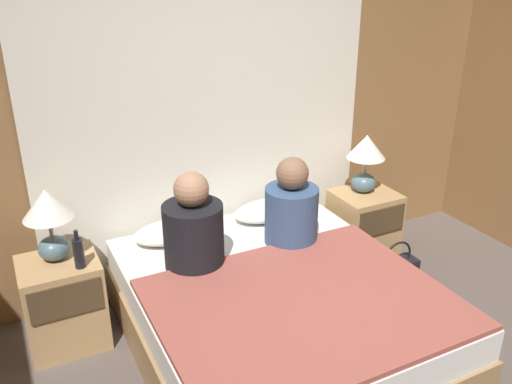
{
  "coord_description": "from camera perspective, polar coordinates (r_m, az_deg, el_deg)",
  "views": [
    {
      "loc": [
        -1.33,
        -1.49,
        2.24
      ],
      "look_at": [
        0.0,
        1.15,
        0.96
      ],
      "focal_mm": 38.0,
      "sensor_mm": 36.0,
      "label": 1
    }
  ],
  "objects": [
    {
      "name": "beer_bottle_on_left_stand",
      "position": [
        3.31,
        -18.16,
        -6.09
      ],
      "size": [
        0.06,
        0.06,
        0.24
      ],
      "color": "black",
      "rests_on": "nightstand_left"
    },
    {
      "name": "curtain_panel",
      "position": [
        3.79,
        -4.92,
        5.76
      ],
      "size": [
        2.62,
        0.02,
        2.19
      ],
      "color": "white",
      "rests_on": "ground_plane"
    },
    {
      "name": "person_left_in_bed",
      "position": [
        3.25,
        -6.62,
        -3.92
      ],
      "size": [
        0.36,
        0.36,
        0.61
      ],
      "color": "black",
      "rests_on": "bed"
    },
    {
      "name": "pillow_left",
      "position": [
        3.66,
        -8.35,
        -4.02
      ],
      "size": [
        0.58,
        0.32,
        0.12
      ],
      "color": "silver",
      "rests_on": "bed"
    },
    {
      "name": "lamp_right",
      "position": [
        4.16,
        11.48,
        3.77
      ],
      "size": [
        0.29,
        0.29,
        0.45
      ],
      "color": "slate",
      "rests_on": "nightstand_right"
    },
    {
      "name": "nightstand_right",
      "position": [
        4.35,
        11.24,
        -3.62
      ],
      "size": [
        0.46,
        0.42,
        0.58
      ],
      "color": "tan",
      "rests_on": "ground_plane"
    },
    {
      "name": "wall_back",
      "position": [
        3.8,
        -5.36,
        8.28
      ],
      "size": [
        4.87,
        0.06,
        2.5
      ],
      "color": "olive",
      "rests_on": "ground_plane"
    },
    {
      "name": "nightstand_left",
      "position": [
        3.59,
        -19.57,
        -10.93
      ],
      "size": [
        0.46,
        0.42,
        0.58
      ],
      "color": "tan",
      "rests_on": "ground_plane"
    },
    {
      "name": "person_right_in_bed",
      "position": [
        3.52,
        3.75,
        -1.75
      ],
      "size": [
        0.35,
        0.35,
        0.59
      ],
      "color": "#38517A",
      "rests_on": "bed"
    },
    {
      "name": "bed",
      "position": [
        3.36,
        2.25,
        -12.89
      ],
      "size": [
        1.63,
        1.9,
        0.51
      ],
      "color": "#99754C",
      "rests_on": "ground_plane"
    },
    {
      "name": "lamp_left",
      "position": [
        3.36,
        -21.0,
        -2.28
      ],
      "size": [
        0.29,
        0.29,
        0.45
      ],
      "color": "slate",
      "rests_on": "nightstand_left"
    },
    {
      "name": "handbag_on_floor",
      "position": [
        4.13,
        14.5,
        -8.21
      ],
      "size": [
        0.32,
        0.15,
        0.38
      ],
      "color": "black",
      "rests_on": "ground_plane"
    },
    {
      "name": "blanket_on_bed",
      "position": [
        3.0,
        5.06,
        -11.63
      ],
      "size": [
        1.57,
        1.26,
        0.03
      ],
      "color": "#994C42",
      "rests_on": "bed"
    },
    {
      "name": "pillow_right",
      "position": [
        3.91,
        1.64,
        -1.88
      ],
      "size": [
        0.58,
        0.32,
        0.12
      ],
      "color": "silver",
      "rests_on": "bed"
    }
  ]
}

